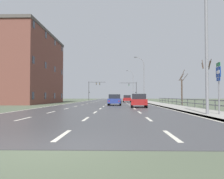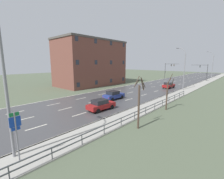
# 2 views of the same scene
# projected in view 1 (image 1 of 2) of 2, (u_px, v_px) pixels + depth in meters

# --- Properties ---
(ground_plane) EXTENTS (160.00, 160.00, 0.12)m
(ground_plane) POSITION_uv_depth(u_px,v_px,m) (110.00, 102.00, 53.38)
(ground_plane) COLOR #4C5642
(road_asphalt_strip) EXTENTS (14.00, 120.00, 0.03)m
(road_asphalt_strip) POSITION_uv_depth(u_px,v_px,m) (112.00, 101.00, 65.37)
(road_asphalt_strip) COLOR #3D3D3F
(road_asphalt_strip) RESTS_ON ground
(sidewalk_right) EXTENTS (3.00, 120.00, 0.12)m
(sidewalk_right) POSITION_uv_depth(u_px,v_px,m) (141.00, 101.00, 65.16)
(sidewalk_right) COLOR gray
(sidewalk_right) RESTS_ON ground
(guardrail) EXTENTS (0.07, 32.76, 1.00)m
(guardrail) POSITION_uv_depth(u_px,v_px,m) (184.00, 101.00, 27.84)
(guardrail) COLOR #515459
(guardrail) RESTS_ON ground
(street_lamp_foreground) EXTENTS (2.85, 0.24, 10.75)m
(street_lamp_foreground) POSITION_uv_depth(u_px,v_px,m) (203.00, 36.00, 15.07)
(street_lamp_foreground) COLOR slate
(street_lamp_foreground) RESTS_ON ground
(street_lamp_midground) EXTENTS (2.29, 0.24, 10.12)m
(street_lamp_midground) POSITION_uv_depth(u_px,v_px,m) (143.00, 80.00, 50.95)
(street_lamp_midground) COLOR slate
(street_lamp_midground) RESTS_ON ground
(street_lamp_distant) EXTENTS (2.67, 0.24, 11.17)m
(street_lamp_distant) POSITION_uv_depth(u_px,v_px,m) (133.00, 85.00, 86.86)
(street_lamp_distant) COLOR slate
(street_lamp_distant) RESTS_ON ground
(highway_sign) EXTENTS (0.09, 0.68, 3.53)m
(highway_sign) POSITION_uv_depth(u_px,v_px,m) (219.00, 81.00, 15.05)
(highway_sign) COLOR slate
(highway_sign) RESTS_ON ground
(traffic_signal_right) EXTENTS (5.54, 0.36, 6.00)m
(traffic_signal_right) POSITION_uv_depth(u_px,v_px,m) (133.00, 88.00, 75.68)
(traffic_signal_right) COLOR #38383A
(traffic_signal_right) RESTS_ON ground
(traffic_signal_left) EXTENTS (5.69, 0.36, 6.31)m
(traffic_signal_left) POSITION_uv_depth(u_px,v_px,m) (93.00, 87.00, 76.69)
(traffic_signal_left) COLOR #38383A
(traffic_signal_left) RESTS_ON ground
(car_far_right) EXTENTS (2.03, 4.20, 1.57)m
(car_far_right) POSITION_uv_depth(u_px,v_px,m) (139.00, 101.00, 26.65)
(car_far_right) COLOR maroon
(car_far_right) RESTS_ON ground
(car_distant) EXTENTS (1.94, 4.15, 1.57)m
(car_distant) POSITION_uv_depth(u_px,v_px,m) (115.00, 100.00, 32.66)
(car_distant) COLOR navy
(car_distant) RESTS_ON ground
(car_near_right) EXTENTS (1.95, 4.16, 1.57)m
(car_near_right) POSITION_uv_depth(u_px,v_px,m) (127.00, 99.00, 51.46)
(car_near_right) COLOR maroon
(car_near_right) RESTS_ON ground
(brick_building) EXTENTS (11.05, 20.12, 13.08)m
(brick_building) POSITION_uv_depth(u_px,v_px,m) (22.00, 68.00, 42.81)
(brick_building) COLOR brown
(brick_building) RESTS_ON ground
(bare_tree_near) EXTENTS (0.96, 0.96, 5.34)m
(bare_tree_near) POSITION_uv_depth(u_px,v_px,m) (206.00, 84.00, 24.93)
(bare_tree_near) COLOR #423328
(bare_tree_near) RESTS_ON ground
(bare_tree_mid) EXTENTS (1.23, 1.11, 5.15)m
(bare_tree_mid) POSITION_uv_depth(u_px,v_px,m) (182.00, 90.00, 32.97)
(bare_tree_mid) COLOR #423328
(bare_tree_mid) RESTS_ON ground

